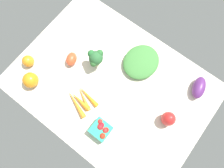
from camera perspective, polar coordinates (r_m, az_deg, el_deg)
The scene contains 10 objects.
tablecloth at distance 115.75cm, azimuth 0.00°, elevation -0.41°, with size 104.00×76.00×2.00cm, color beige.
roma_tomato at distance 118.91cm, azimuth -10.83°, elevation 6.61°, with size 7.80×5.57×5.57cm, color #E74C29.
broccoli_head at distance 111.65cm, azimuth -4.35°, elevation 7.08°, with size 8.68×9.47×11.97cm.
eggplant at distance 120.04cm, azimuth 22.30°, elevation -0.89°, with size 12.43×6.45×6.45cm, color #5A286D.
heirloom_tomato_orange at distance 124.58cm, azimuth -21.60°, elevation 5.74°, with size 6.37×6.37×6.37cm, color orange.
carrot_bunch at distance 112.59cm, azimuth -8.29°, elevation -4.37°, with size 17.81×13.67×2.92cm.
bell_pepper_orange at distance 119.29cm, azimuth -21.04°, elevation 0.99°, with size 8.22×8.22×8.10cm, color orange.
leafy_greens_clump at distance 117.68cm, azimuth 7.82°, elevation 5.91°, with size 18.60×21.42×4.80cm, color #3F7E39.
berry_basket at distance 107.51cm, azimuth -2.93°, elevation -12.06°, with size 9.08×9.08×6.59cm.
bell_pepper_red at distance 109.97cm, azimuth 14.88°, elevation -9.02°, with size 7.03×7.03×9.54cm, color red.
Camera 1 is at (-19.14, 24.98, 112.39)cm, focal length 34.05 mm.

